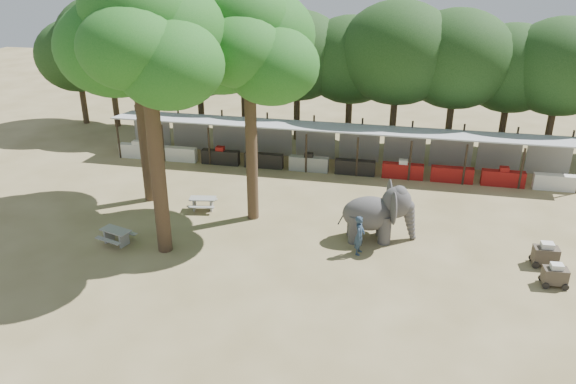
% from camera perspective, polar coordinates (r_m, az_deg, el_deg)
% --- Properties ---
extents(ground, '(100.00, 100.00, 0.00)m').
position_cam_1_polar(ground, '(22.64, -0.16, -9.85)').
color(ground, brown).
rests_on(ground, ground).
extents(vendor_stalls, '(28.00, 2.99, 2.80)m').
position_cam_1_polar(vendor_stalls, '(34.45, 4.71, 4.38)').
color(vendor_stalls, '#A3A5AB').
rests_on(vendor_stalls, ground).
extents(yard_tree_left, '(7.10, 6.90, 11.02)m').
position_cam_1_polar(yard_tree_left, '(29.13, -15.41, 14.34)').
color(yard_tree_left, '#332316').
rests_on(yard_tree_left, ground).
extents(yard_tree_center, '(7.10, 6.90, 12.04)m').
position_cam_1_polar(yard_tree_center, '(23.23, -14.46, 14.80)').
color(yard_tree_center, '#332316').
rests_on(yard_tree_center, ground).
extents(yard_tree_back, '(7.10, 6.90, 11.36)m').
position_cam_1_polar(yard_tree_back, '(25.96, -4.20, 14.82)').
color(yard_tree_back, '#332316').
rests_on(yard_tree_back, ground).
extents(backdrop_trees, '(46.46, 5.95, 8.33)m').
position_cam_1_polar(backdrop_trees, '(38.31, 5.99, 13.00)').
color(backdrop_trees, '#332316').
rests_on(backdrop_trees, ground).
extents(elephant, '(3.59, 2.68, 2.68)m').
position_cam_1_polar(elephant, '(25.99, 9.21, -2.10)').
color(elephant, '#3C3A3A').
rests_on(elephant, ground).
extents(handler, '(0.53, 0.71, 1.81)m').
position_cam_1_polar(handler, '(24.85, 7.28, -4.37)').
color(handler, '#26384C').
rests_on(handler, ground).
extents(picnic_table_near, '(1.72, 1.62, 0.70)m').
position_cam_1_polar(picnic_table_near, '(26.83, -17.06, -4.15)').
color(picnic_table_near, gray).
rests_on(picnic_table_near, ground).
extents(picnic_table_far, '(1.52, 1.41, 0.67)m').
position_cam_1_polar(picnic_table_far, '(29.24, -8.64, -1.01)').
color(picnic_table_far, gray).
rests_on(picnic_table_far, ground).
extents(cart_front, '(1.07, 0.74, 1.00)m').
position_cam_1_polar(cart_front, '(24.99, 25.49, -7.62)').
color(cart_front, '#372E26').
rests_on(cart_front, ground).
extents(cart_back, '(1.14, 0.78, 1.09)m').
position_cam_1_polar(cart_back, '(26.31, 24.70, -5.77)').
color(cart_back, '#372E26').
rests_on(cart_back, ground).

